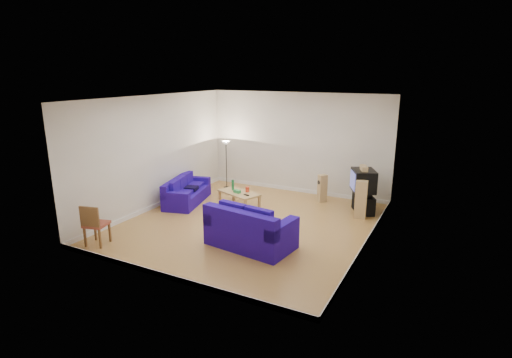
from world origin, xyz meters
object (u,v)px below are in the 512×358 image
at_px(television, 363,181).
at_px(coffee_table, 239,194).
at_px(sofa_three_seat, 186,194).
at_px(sofa_loveseat, 249,232).
at_px(tv_stand, 363,204).

bearing_deg(television, coffee_table, -94.52).
bearing_deg(sofa_three_seat, coffee_table, 87.89).
height_order(coffee_table, television, television).
distance_m(sofa_three_seat, sofa_loveseat, 3.70).
height_order(sofa_three_seat, tv_stand, sofa_three_seat).
bearing_deg(tv_stand, coffee_table, -98.06).
height_order(sofa_three_seat, coffee_table, sofa_three_seat).
relative_size(sofa_loveseat, television, 2.12).
relative_size(coffee_table, television, 1.46).
distance_m(tv_stand, television, 0.66).
relative_size(coffee_table, tv_stand, 1.73).
bearing_deg(television, sofa_three_seat, -97.22).
bearing_deg(coffee_table, television, 21.11).
distance_m(coffee_table, tv_stand, 3.52).
relative_size(sofa_three_seat, coffee_table, 1.49).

